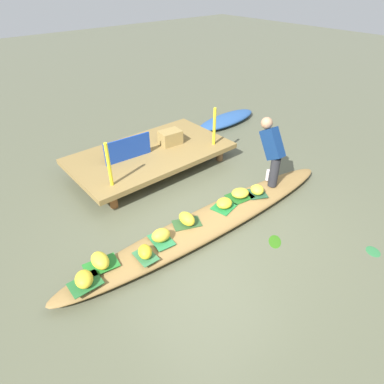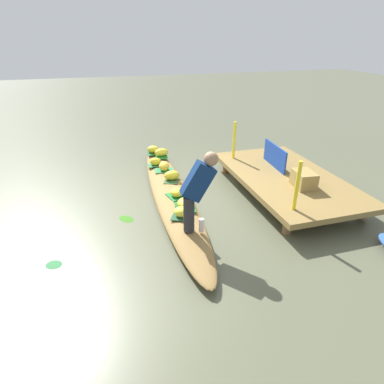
# 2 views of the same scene
# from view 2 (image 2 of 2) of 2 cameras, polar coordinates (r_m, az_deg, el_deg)

# --- Properties ---
(canal_water) EXTENTS (40.00, 40.00, 0.00)m
(canal_water) POSITION_cam_2_polar(r_m,az_deg,el_deg) (6.10, -3.63, -1.26)
(canal_water) COLOR #575A43
(canal_water) RESTS_ON ground
(dock_platform) EXTENTS (3.20, 1.80, 0.36)m
(dock_platform) POSITION_cam_2_polar(r_m,az_deg,el_deg) (6.47, 16.29, 2.36)
(dock_platform) COLOR olive
(dock_platform) RESTS_ON ground
(vendor_boat) EXTENTS (5.25, 0.91, 0.21)m
(vendor_boat) POSITION_cam_2_polar(r_m,az_deg,el_deg) (6.05, -3.66, -0.38)
(vendor_boat) COLOR olive
(vendor_boat) RESTS_ON ground
(leaf_mat_0) EXTENTS (0.47, 0.39, 0.01)m
(leaf_mat_0) POSITION_cam_2_polar(r_m,az_deg,el_deg) (5.39, -1.24, -2.58)
(leaf_mat_0) COLOR #1E5B1E
(leaf_mat_0) RESTS_ON vendor_boat
(banana_bunch_0) EXTENTS (0.37, 0.34, 0.14)m
(banana_bunch_0) POSITION_cam_2_polar(r_m,az_deg,el_deg) (5.36, -1.24, -1.93)
(banana_bunch_0) COLOR gold
(banana_bunch_0) RESTS_ON vendor_boat
(leaf_mat_1) EXTENTS (0.32, 0.42, 0.01)m
(leaf_mat_1) POSITION_cam_2_polar(r_m,az_deg,el_deg) (6.85, -4.94, 3.85)
(leaf_mat_1) COLOR #2A7B44
(leaf_mat_1) RESTS_ON vendor_boat
(banana_bunch_1) EXTENTS (0.31, 0.26, 0.19)m
(banana_bunch_1) POSITION_cam_2_polar(r_m,az_deg,el_deg) (6.82, -4.97, 4.58)
(banana_bunch_1) COLOR gold
(banana_bunch_1) RESTS_ON vendor_boat
(leaf_mat_2) EXTENTS (0.42, 0.42, 0.01)m
(leaf_mat_2) POSITION_cam_2_polar(r_m,az_deg,el_deg) (5.12, -1.79, -4.26)
(leaf_mat_2) COLOR #244F32
(leaf_mat_2) RESTS_ON vendor_boat
(banana_bunch_2) EXTENTS (0.30, 0.31, 0.16)m
(banana_bunch_2) POSITION_cam_2_polar(r_m,az_deg,el_deg) (5.08, -1.80, -3.50)
(banana_bunch_2) COLOR yellow
(banana_bunch_2) RESTS_ON vendor_boat
(leaf_mat_3) EXTENTS (0.49, 0.40, 0.01)m
(leaf_mat_3) POSITION_cam_2_polar(r_m,az_deg,el_deg) (6.39, -3.57, 2.21)
(leaf_mat_3) COLOR #2C5128
(leaf_mat_3) RESTS_ON vendor_boat
(banana_bunch_3) EXTENTS (0.20, 0.31, 0.18)m
(banana_bunch_3) POSITION_cam_2_polar(r_m,az_deg,el_deg) (6.36, -3.60, 2.96)
(banana_bunch_3) COLOR yellow
(banana_bunch_3) RESTS_ON vendor_boat
(leaf_mat_4) EXTENTS (0.43, 0.39, 0.01)m
(leaf_mat_4) POSITION_cam_2_polar(r_m,az_deg,el_deg) (5.74, -2.63, -0.72)
(leaf_mat_4) COLOR #1D7532
(leaf_mat_4) RESTS_ON vendor_boat
(banana_bunch_4) EXTENTS (0.27, 0.24, 0.15)m
(banana_bunch_4) POSITION_cam_2_polar(r_m,az_deg,el_deg) (5.70, -2.64, -0.05)
(banana_bunch_4) COLOR gold
(banana_bunch_4) RESTS_ON vendor_boat
(leaf_mat_5) EXTENTS (0.39, 0.29, 0.01)m
(leaf_mat_5) POSITION_cam_2_polar(r_m,az_deg,el_deg) (7.93, -6.86, 6.93)
(leaf_mat_5) COLOR #256630
(leaf_mat_5) RESTS_ON vendor_boat
(banana_bunch_5) EXTENTS (0.29, 0.33, 0.17)m
(banana_bunch_5) POSITION_cam_2_polar(r_m,az_deg,el_deg) (7.91, -6.90, 7.51)
(banana_bunch_5) COLOR gold
(banana_bunch_5) RESTS_ON vendor_boat
(leaf_mat_6) EXTENTS (0.48, 0.34, 0.01)m
(leaf_mat_6) POSITION_cam_2_polar(r_m,az_deg,el_deg) (7.69, -5.41, 6.36)
(leaf_mat_6) COLOR #247629
(leaf_mat_6) RESTS_ON vendor_boat
(banana_bunch_6) EXTENTS (0.22, 0.32, 0.19)m
(banana_bunch_6) POSITION_cam_2_polar(r_m,az_deg,el_deg) (7.66, -5.44, 7.01)
(banana_bunch_6) COLOR yellow
(banana_bunch_6) RESTS_ON vendor_boat
(leaf_mat_7) EXTENTS (0.25, 0.34, 0.01)m
(leaf_mat_7) POSITION_cam_2_polar(r_m,az_deg,el_deg) (7.15, -6.43, 4.76)
(leaf_mat_7) COLOR #347143
(leaf_mat_7) RESTS_ON vendor_boat
(banana_bunch_7) EXTENTS (0.26, 0.29, 0.17)m
(banana_bunch_7) POSITION_cam_2_polar(r_m,az_deg,el_deg) (7.12, -6.47, 5.38)
(banana_bunch_7) COLOR gold
(banana_bunch_7) RESTS_ON vendor_boat
(vendor_person) EXTENTS (0.21, 0.53, 1.19)m
(vendor_person) POSITION_cam_2_polar(r_m,az_deg,el_deg) (4.47, 0.95, 0.79)
(vendor_person) COLOR #28282D
(vendor_person) RESTS_ON vendor_boat
(water_bottle) EXTENTS (0.08, 0.08, 0.21)m
(water_bottle) POSITION_cam_2_polar(r_m,az_deg,el_deg) (4.70, 1.68, -5.87)
(water_bottle) COLOR silver
(water_bottle) RESTS_ON vendor_boat
(market_banner) EXTENTS (0.95, 0.10, 0.45)m
(market_banner) POSITION_cam_2_polar(r_m,az_deg,el_deg) (6.77, 14.41, 6.19)
(market_banner) COLOR #183B9C
(market_banner) RESTS_ON dock_platform
(railing_post_west) EXTENTS (0.06, 0.06, 0.79)m
(railing_post_west) POSITION_cam_2_polar(r_m,az_deg,el_deg) (7.04, 7.46, 9.05)
(railing_post_west) COLOR yellow
(railing_post_west) RESTS_ON dock_platform
(railing_post_east) EXTENTS (0.06, 0.06, 0.79)m
(railing_post_east) POSITION_cam_2_polar(r_m,az_deg,el_deg) (5.08, 18.08, 1.01)
(railing_post_east) COLOR yellow
(railing_post_east) RESTS_ON dock_platform
(produce_crate) EXTENTS (0.47, 0.36, 0.29)m
(produce_crate) POSITION_cam_2_polar(r_m,az_deg,el_deg) (6.01, 19.15, 2.15)
(produce_crate) COLOR olive
(produce_crate) RESTS_ON dock_platform
(drifting_plant_0) EXTENTS (0.30, 0.30, 0.01)m
(drifting_plant_0) POSITION_cam_2_polar(r_m,az_deg,el_deg) (4.84, -23.23, -11.70)
(drifting_plant_0) COLOR #2B713B
(drifting_plant_0) RESTS_ON ground
(drifting_plant_1) EXTENTS (0.35, 0.33, 0.01)m
(drifting_plant_1) POSITION_cam_2_polar(r_m,az_deg,el_deg) (5.56, -11.52, -4.67)
(drifting_plant_1) COLOR #2F6915
(drifting_plant_1) RESTS_ON ground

